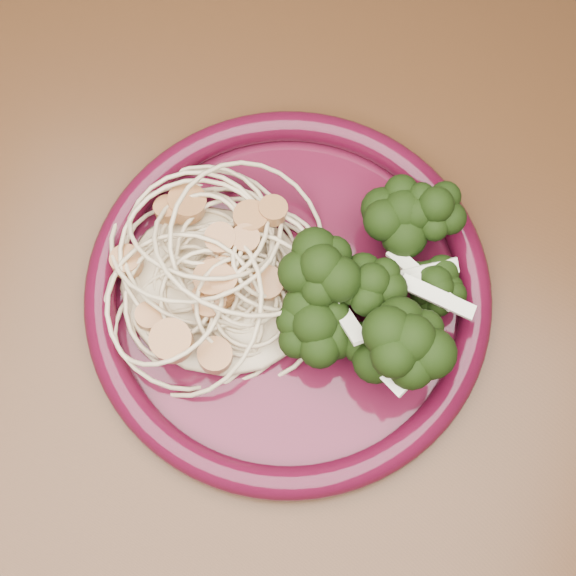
# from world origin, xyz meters

# --- Properties ---
(dining_table) EXTENTS (1.20, 0.80, 0.75)m
(dining_table) POSITION_xyz_m (0.00, 0.00, 0.65)
(dining_table) COLOR #472814
(dining_table) RESTS_ON ground
(dinner_plate) EXTENTS (0.36, 0.36, 0.02)m
(dinner_plate) POSITION_xyz_m (0.12, 0.08, 0.76)
(dinner_plate) COLOR #430D1E
(dinner_plate) RESTS_ON dining_table
(spaghetti_pile) EXTENTS (0.17, 0.16, 0.03)m
(spaghetti_pile) POSITION_xyz_m (0.07, 0.06, 0.77)
(spaghetti_pile) COLOR #C7B58F
(spaghetti_pile) RESTS_ON dinner_plate
(scallop_cluster) EXTENTS (0.16, 0.16, 0.04)m
(scallop_cluster) POSITION_xyz_m (0.07, 0.06, 0.81)
(scallop_cluster) COLOR #B17540
(scallop_cluster) RESTS_ON spaghetti_pile
(broccoli_pile) EXTENTS (0.15, 0.19, 0.06)m
(broccoli_pile) POSITION_xyz_m (0.18, 0.10, 0.79)
(broccoli_pile) COLOR black
(broccoli_pile) RESTS_ON dinner_plate
(onion_garnish) EXTENTS (0.10, 0.13, 0.05)m
(onion_garnish) POSITION_xyz_m (0.18, 0.10, 0.82)
(onion_garnish) COLOR #E8E7C6
(onion_garnish) RESTS_ON broccoli_pile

